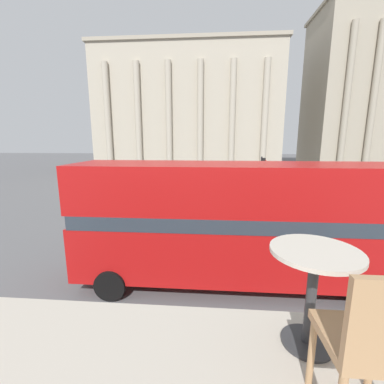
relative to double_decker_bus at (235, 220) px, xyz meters
name	(u,v)px	position (x,y,z in m)	size (l,w,h in m)	color
double_decker_bus	(235,220)	(0.00, 0.00, 0.00)	(10.85, 2.70, 4.35)	black
cafe_dining_table	(313,276)	(-0.09, -6.81, 1.76)	(0.60, 0.60, 0.73)	#2D2D30
cafe_chair_0	(373,342)	(-0.03, -7.38, 1.74)	(0.40, 0.40, 0.91)	#A87F56
plaza_building_left	(189,113)	(-4.94, 36.62, 7.30)	(29.10, 14.30, 19.43)	#B2A893
traffic_light_near	(299,198)	(3.24, 3.55, 0.06)	(0.42, 0.24, 3.78)	black
traffic_light_mid	(262,174)	(3.03, 11.61, 0.12)	(0.42, 0.24, 3.89)	black
pedestrian_yellow	(319,221)	(4.76, 4.69, -1.39)	(0.32, 0.32, 1.76)	#282B33
pedestrian_olive	(176,194)	(-3.59, 10.77, -1.38)	(0.32, 0.32, 1.77)	#282B33
pedestrian_white	(251,213)	(1.43, 5.78, -1.39)	(0.32, 0.32, 1.76)	#282B33
pedestrian_black	(230,170)	(1.63, 26.95, -1.36)	(0.32, 0.32, 1.81)	#282B33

